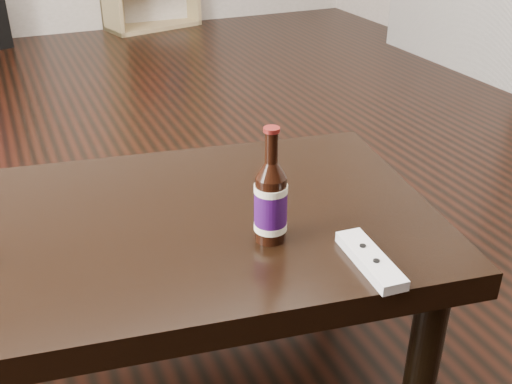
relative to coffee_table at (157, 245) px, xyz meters
name	(u,v)px	position (x,y,z in m)	size (l,w,h in m)	color
floor	(139,243)	(0.08, 0.61, -0.38)	(5.00, 6.00, 0.01)	black
coffee_table	(157,245)	(0.00, 0.00, 0.00)	(1.25, 0.85, 0.43)	black
beer_bottle	(271,202)	(0.19, -0.15, 0.14)	(0.07, 0.07, 0.23)	black
remote	(370,260)	(0.32, -0.31, 0.07)	(0.07, 0.19, 0.02)	white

